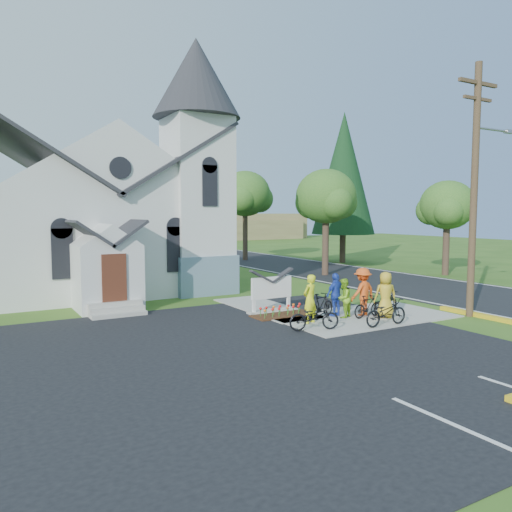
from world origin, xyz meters
TOP-DOWN VIEW (x-y plane):
  - ground at (0.00, 0.00)m, footprint 120.00×120.00m
  - parking_lot at (-7.00, -2.00)m, footprint 20.00×16.00m
  - road at (10.00, 15.00)m, footprint 8.00×90.00m
  - sidewalk at (1.50, 0.50)m, footprint 7.00×4.00m
  - church at (-5.48, 12.48)m, footprint 12.35×12.00m
  - church_sign at (-1.20, 3.20)m, footprint 2.20×0.40m
  - flower_bed at (-1.20, 2.30)m, footprint 2.60×1.10m
  - utility_pole at (5.36, -1.50)m, footprint 3.45×0.28m
  - tree_road_near at (8.50, 12.00)m, footprint 4.00×4.00m
  - tree_road_mid at (9.00, 24.00)m, footprint 4.40×4.40m
  - tree_road_far at (15.50, 8.00)m, footprint 3.60×3.60m
  - conifer at (15.00, 18.00)m, footprint 5.20×5.20m
  - distant_hills at (3.36, 56.33)m, footprint 61.00×10.00m
  - cyclist_0 at (-1.14, 0.58)m, footprint 0.77×0.63m
  - bike_0 at (-1.70, -0.44)m, footprint 1.93×1.14m
  - cyclist_1 at (0.59, 0.71)m, footprint 0.93×0.85m
  - bike_1 at (-0.25, 1.07)m, footprint 1.73×0.97m
  - cyclist_2 at (0.52, 1.09)m, footprint 1.06×0.55m
  - bike_2 at (0.99, -1.20)m, footprint 1.90×0.67m
  - cyclist_3 at (1.53, 0.65)m, footprint 1.33×0.87m
  - bike_3 at (1.42, 0.21)m, footprint 1.51×0.52m
  - cyclist_4 at (1.99, -0.15)m, footprint 1.05×0.89m
  - bike_4 at (2.60, 0.46)m, footprint 1.79×0.98m

SIDE VIEW (x-z plane):
  - ground at x=0.00m, z-range 0.00..0.00m
  - parking_lot at x=-7.00m, z-range 0.00..0.02m
  - road at x=10.00m, z-range 0.00..0.02m
  - sidewalk at x=1.50m, z-range 0.00..0.05m
  - flower_bed at x=-1.20m, z-range 0.00..0.07m
  - bike_4 at x=2.60m, z-range 0.05..0.94m
  - bike_3 at x=1.42m, z-range 0.05..0.94m
  - bike_0 at x=-1.70m, z-range 0.05..1.01m
  - bike_2 at x=0.99m, z-range 0.05..1.05m
  - bike_1 at x=-0.25m, z-range 0.05..1.05m
  - cyclist_1 at x=0.59m, z-range 0.05..1.60m
  - cyclist_2 at x=0.52m, z-range 0.05..1.78m
  - cyclist_4 at x=1.99m, z-range 0.05..1.87m
  - cyclist_0 at x=-1.14m, z-range 0.05..1.88m
  - cyclist_3 at x=1.53m, z-range 0.05..1.97m
  - church_sign at x=-1.20m, z-range 0.18..1.88m
  - distant_hills at x=3.36m, z-range -0.63..4.97m
  - tree_road_far at x=15.50m, z-range 1.48..7.78m
  - tree_road_near at x=8.50m, z-range 1.68..8.73m
  - church at x=-5.48m, z-range -1.25..11.75m
  - utility_pole at x=5.36m, z-range 0.40..10.40m
  - tree_road_mid at x=9.00m, z-range 1.88..9.68m
  - conifer at x=15.00m, z-range 1.19..13.59m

